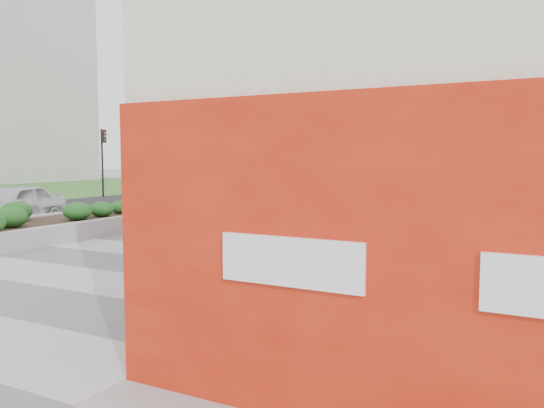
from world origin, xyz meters
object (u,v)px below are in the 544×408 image
(traffic_signal_near, at_px, (234,152))
(skateboarder, at_px, (218,234))
(planter, at_px, (123,214))
(car_white, at_px, (11,206))
(traffic_signal_far, at_px, (103,152))
(car_dark, at_px, (220,186))

(traffic_signal_near, relative_size, skateboarder, 2.91)
(planter, distance_m, traffic_signal_near, 10.90)
(traffic_signal_near, height_order, car_white, traffic_signal_near)
(traffic_signal_far, bearing_deg, traffic_signal_near, 3.11)
(skateboarder, height_order, car_dark, skateboarder)
(skateboarder, relative_size, car_dark, 0.34)
(traffic_signal_far, distance_m, car_white, 14.75)
(traffic_signal_far, distance_m, skateboarder, 23.20)
(car_dark, bearing_deg, car_white, -62.81)
(traffic_signal_near, bearing_deg, skateboarder, -59.70)
(traffic_signal_near, relative_size, car_white, 0.93)
(traffic_signal_far, xyz_separation_m, skateboarder, (17.98, -14.52, -2.03))
(traffic_signal_far, bearing_deg, car_white, -57.14)
(skateboarder, xyz_separation_m, car_white, (-10.05, 2.25, 0.04))
(planter, height_order, car_white, car_white)
(traffic_signal_near, xyz_separation_m, traffic_signal_far, (-9.20, -0.50, 0.00))
(traffic_signal_far, relative_size, skateboarder, 2.91)
(car_dark, bearing_deg, skateboarder, -36.39)
(skateboarder, bearing_deg, planter, 163.13)
(planter, xyz_separation_m, traffic_signal_near, (-1.73, 10.50, 2.34))
(planter, distance_m, traffic_signal_far, 15.00)
(traffic_signal_far, xyz_separation_m, car_dark, (6.10, 3.84, -2.14))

